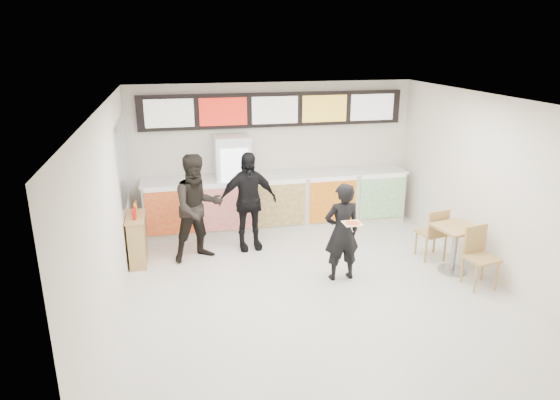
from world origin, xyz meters
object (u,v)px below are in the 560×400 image
object	(u,v)px
customer_left	(198,208)
customer_mid	(248,201)
drinks_fridge	(233,184)
customer_main	(342,232)
condiment_ledge	(137,239)
cafe_table	(455,240)
service_counter	(278,201)

from	to	relation	value
customer_left	customer_mid	world-z (taller)	customer_left
drinks_fridge	customer_main	bearing A→B (deg)	-60.95
customer_main	condiment_ledge	distance (m)	3.63
customer_main	cafe_table	distance (m)	2.01
service_counter	customer_main	distance (m)	2.66
customer_main	customer_mid	world-z (taller)	customer_mid
drinks_fridge	customer_mid	distance (m)	1.03
customer_main	condiment_ledge	size ratio (longest dim) A/B	1.57
cafe_table	condiment_ledge	bearing A→B (deg)	153.35
service_counter	drinks_fridge	size ratio (longest dim) A/B	2.78
customer_main	customer_left	world-z (taller)	customer_left
customer_main	cafe_table	size ratio (longest dim) A/B	0.96
cafe_table	condiment_ledge	xyz separation A→B (m)	(-5.32, 1.53, -0.12)
service_counter	cafe_table	world-z (taller)	service_counter
customer_mid	condiment_ledge	distance (m)	2.10
service_counter	cafe_table	distance (m)	3.72
service_counter	customer_left	world-z (taller)	customer_left
drinks_fridge	condiment_ledge	xyz separation A→B (m)	(-1.89, -1.24, -0.55)
customer_main	cafe_table	bearing A→B (deg)	172.63
customer_left	condiment_ledge	xyz separation A→B (m)	(-1.09, 0.04, -0.52)
cafe_table	condiment_ledge	size ratio (longest dim) A/B	1.63
drinks_fridge	customer_left	size ratio (longest dim) A/B	1.03
service_counter	cafe_table	bearing A→B (deg)	-47.81
service_counter	customer_left	distance (m)	2.18
customer_mid	condiment_ledge	bearing A→B (deg)	-178.95
cafe_table	condiment_ledge	world-z (taller)	condiment_ledge
service_counter	customer_main	bearing A→B (deg)	-78.77
drinks_fridge	customer_mid	bearing A→B (deg)	-81.89
customer_main	customer_mid	size ratio (longest dim) A/B	0.88
service_counter	customer_main	xyz separation A→B (m)	(0.52, -2.60, 0.26)
customer_left	customer_mid	bearing A→B (deg)	-2.71
customer_main	drinks_fridge	bearing A→B (deg)	-63.62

